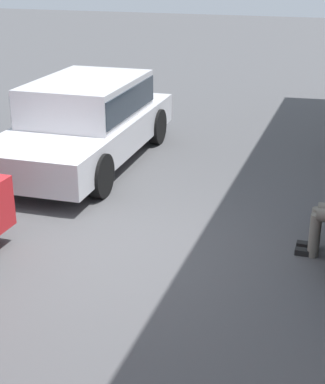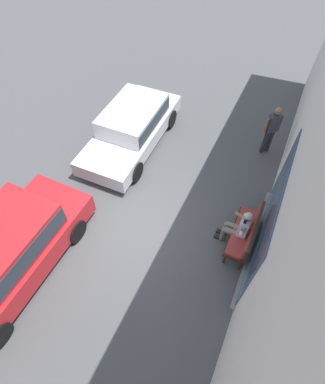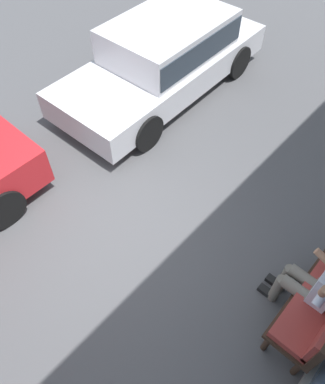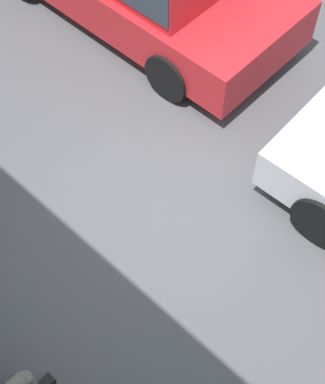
# 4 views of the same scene
# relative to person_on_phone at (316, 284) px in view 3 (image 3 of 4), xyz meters

# --- Properties ---
(ground_plane) EXTENTS (60.00, 60.00, 0.00)m
(ground_plane) POSITION_rel_person_on_phone_xyz_m (0.66, -2.67, -0.72)
(ground_plane) COLOR #4C4C4F
(person_on_phone) EXTENTS (0.73, 0.74, 1.36)m
(person_on_phone) POSITION_rel_person_on_phone_xyz_m (0.00, 0.00, 0.00)
(person_on_phone) COLOR #6B665B
(person_on_phone) RESTS_ON ground_plane
(parked_car_near) EXTENTS (4.42, 1.92, 1.36)m
(parked_car_near) POSITION_rel_person_on_phone_xyz_m (-2.22, -4.22, 0.03)
(parked_car_near) COLOR silver
(parked_car_near) RESTS_ON ground_plane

